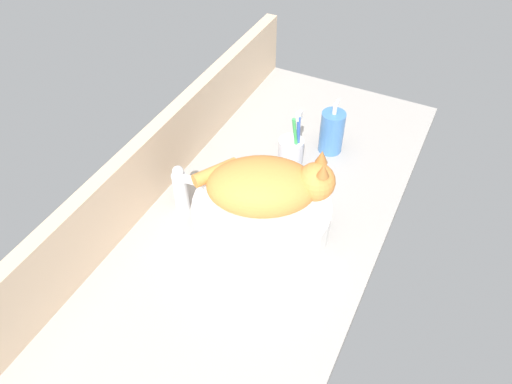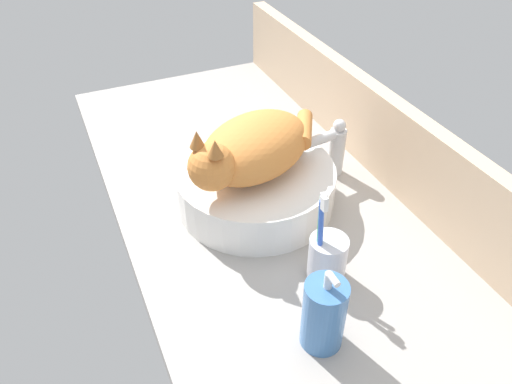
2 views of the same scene
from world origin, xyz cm
name	(u,v)px [view 1 (image 1 of 2)]	position (x,y,z in cm)	size (l,w,h in cm)	color
ground_plane	(258,225)	(0.00, 0.00, -2.00)	(134.55, 59.55, 4.00)	#9E9993
backsplash_panel	(158,158)	(0.00, 27.98, 9.43)	(134.55, 3.60, 18.86)	#CCAD8C
sink_basin	(262,216)	(-2.02, -1.92, 4.24)	(32.49, 32.49, 8.48)	white
cat	(268,185)	(-1.36, -3.12, 14.24)	(26.08, 30.52, 14.00)	orange
faucet	(184,187)	(-4.47, 17.70, 7.30)	(4.13, 11.86, 13.60)	silver
soap_dispenser	(332,132)	(33.31, -6.37, 6.30)	(6.64, 6.64, 15.71)	#3F72B2
toothbrush_cup	(291,152)	(21.97, 0.92, 4.78)	(6.75, 6.75, 18.70)	silver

